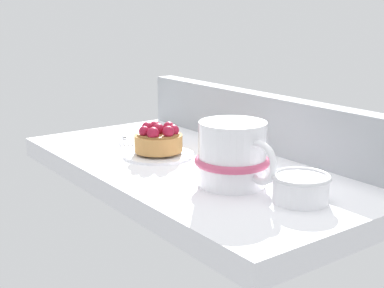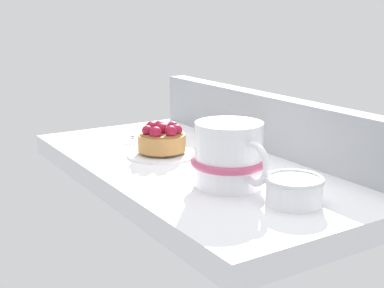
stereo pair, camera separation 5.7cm
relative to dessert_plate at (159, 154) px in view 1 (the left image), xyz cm
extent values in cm
cube|color=white|center=(6.53, 2.91, -2.14)|extent=(64.67, 33.40, 3.43)
cube|color=#9EA3A8|center=(6.53, 17.84, 4.43)|extent=(63.38, 3.55, 9.71)
cylinder|color=white|center=(0.00, 0.00, 0.03)|extent=(11.87, 11.87, 0.91)
cylinder|color=white|center=(0.00, 0.00, -0.20)|extent=(6.53, 6.53, 0.45)
cylinder|color=#B77F42|center=(0.00, 0.00, 1.87)|extent=(8.11, 8.11, 2.78)
cylinder|color=olive|center=(0.00, 0.00, 3.41)|extent=(7.13, 7.13, 0.30)
sphere|color=maroon|center=(0.00, 0.00, 4.25)|extent=(1.97, 1.97, 1.97)
sphere|color=maroon|center=(2.56, 0.31, 4.23)|extent=(1.96, 1.96, 1.96)
sphere|color=maroon|center=(1.63, 1.94, 4.07)|extent=(1.96, 1.96, 1.96)
sphere|color=maroon|center=(-0.32, 2.35, 4.15)|extent=(2.04, 2.04, 2.04)
sphere|color=maroon|center=(-2.24, 0.79, 4.13)|extent=(2.01, 2.01, 2.01)
sphere|color=maroon|center=(-2.26, -0.75, 4.20)|extent=(1.96, 1.96, 1.96)
sphere|color=maroon|center=(-0.32, -2.56, 4.16)|extent=(1.78, 1.78, 1.78)
sphere|color=maroon|center=(1.51, -1.98, 4.09)|extent=(2.05, 2.05, 2.05)
cylinder|color=white|center=(18.90, 0.17, 4.14)|extent=(9.53, 9.53, 9.13)
torus|color=#C64C70|center=(18.90, 0.17, 3.08)|extent=(10.67, 10.67, 1.10)
torus|color=white|center=(24.56, 0.17, 4.14)|extent=(6.04, 0.93, 6.04)
cube|color=silver|center=(-19.07, 3.77, -0.12)|extent=(10.94, 5.73, 0.60)
cube|color=silver|center=(-13.76, 1.22, -0.12)|extent=(1.32, 1.02, 0.60)
cube|color=silver|center=(-11.08, -1.28, -0.12)|extent=(3.26, 1.73, 0.60)
cube|color=silver|center=(-10.76, -0.62, -0.12)|extent=(3.26, 1.73, 0.60)
cube|color=silver|center=(-10.44, 0.04, -0.12)|extent=(3.26, 1.73, 0.60)
cube|color=silver|center=(-10.13, 0.70, -0.12)|extent=(3.26, 1.73, 0.60)
cylinder|color=white|center=(29.39, 2.49, 1.25)|extent=(7.23, 7.23, 3.35)
torus|color=silver|center=(29.39, 2.49, 2.92)|extent=(7.69, 7.69, 0.60)
camera|label=1|loc=(74.51, -47.55, 24.18)|focal=50.60mm
camera|label=2|loc=(77.69, -42.86, 24.18)|focal=50.60mm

